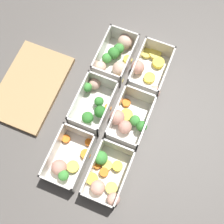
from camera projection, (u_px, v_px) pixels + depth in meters
The scene contains 8 objects.
ground_plane at pixel (112, 115), 0.97m from camera, with size 4.00×4.00×0.00m, color #56514C.
container_near_left at pixel (106, 176), 0.88m from camera, with size 0.17×0.12×0.07m.
container_near_center at pixel (128, 120), 0.93m from camera, with size 0.17×0.13×0.07m.
container_near_right at pixel (149, 71), 0.99m from camera, with size 0.19×0.13×0.07m.
container_far_left at pixel (68, 161), 0.89m from camera, with size 0.17×0.11×0.07m.
container_far_center at pixel (94, 104), 0.95m from camera, with size 0.17×0.11×0.07m.
container_far_right at pixel (116, 57), 1.00m from camera, with size 0.17×0.11×0.07m.
cutting_board at pixel (31, 86), 0.99m from camera, with size 0.28×0.18×0.02m.
Camera 1 is at (-0.29, -0.12, 0.91)m, focal length 50.00 mm.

